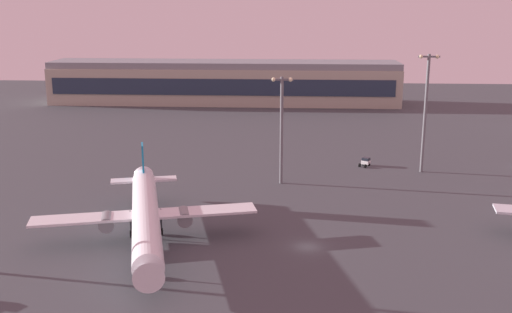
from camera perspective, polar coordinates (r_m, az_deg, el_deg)
The scene contains 6 objects.
ground_plane at distance 98.41m, azimuth 4.93°, elevation -8.56°, with size 416.00×416.00×0.00m, color #424449.
terminal_building at distance 237.54m, azimuth -3.02°, elevation 7.07°, with size 135.28×22.40×16.40m.
airplane_taxiway_distant at distance 100.18m, azimuth -10.47°, elevation -5.51°, with size 36.69×46.77×12.16m.
pushback_tug at distance 147.30m, azimuth 10.40°, elevation -0.49°, with size 3.16×3.56×2.05m.
apron_light_east at distance 142.17m, azimuth 15.86°, elevation 4.63°, with size 4.80×0.90×27.33m.
apron_light_west at distance 128.19m, azimuth 2.45°, elevation 3.22°, with size 4.80×0.90×23.35m.
Camera 1 is at (-3.00, -90.61, 38.28)m, focal length 41.99 mm.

